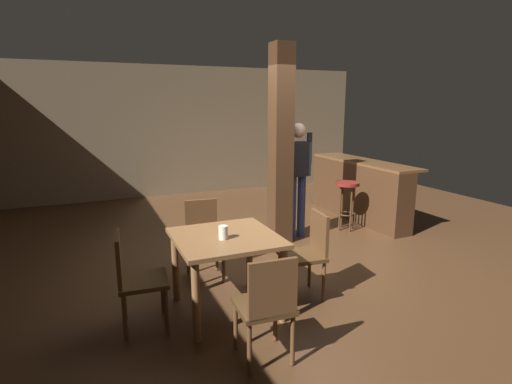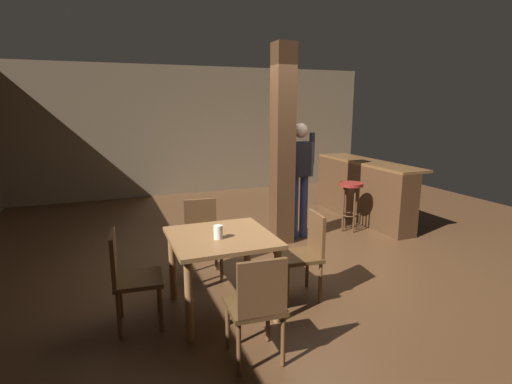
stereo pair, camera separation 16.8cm
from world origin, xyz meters
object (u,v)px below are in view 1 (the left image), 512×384
(dining_table, at_px, (226,248))
(chair_north, at_px, (203,235))
(bar_counter, at_px, (357,189))
(chair_east, at_px, (308,250))
(bar_stool_near, at_px, (347,194))
(chair_west, at_px, (134,276))
(standing_person, at_px, (297,172))
(chair_south, at_px, (267,303))
(napkin_cup, at_px, (223,232))

(dining_table, distance_m, chair_north, 0.87)
(chair_north, bearing_deg, bar_counter, 22.61)
(chair_east, xyz_separation_m, bar_counter, (2.31, 2.23, 0.02))
(bar_stool_near, bearing_deg, chair_west, -154.06)
(chair_west, bearing_deg, bar_counter, 28.36)
(standing_person, bearing_deg, dining_table, -135.34)
(standing_person, xyz_separation_m, bar_counter, (1.50, 0.51, -0.48))
(bar_stool_near, bearing_deg, standing_person, -179.66)
(chair_east, bearing_deg, chair_north, 133.87)
(standing_person, bearing_deg, chair_west, -146.66)
(chair_south, xyz_separation_m, chair_west, (-0.87, 0.91, 0.00))
(chair_south, xyz_separation_m, standing_person, (1.68, 2.59, 0.50))
(chair_south, height_order, chair_west, same)
(chair_north, bearing_deg, dining_table, -91.18)
(chair_north, distance_m, chair_west, 1.23)
(dining_table, relative_size, napkin_cup, 7.49)
(chair_west, xyz_separation_m, standing_person, (2.56, 1.68, 0.50))
(chair_east, distance_m, chair_north, 1.25)
(dining_table, bearing_deg, chair_north, 88.82)
(napkin_cup, distance_m, bar_counter, 3.97)
(chair_east, height_order, bar_counter, bar_counter)
(bar_counter, relative_size, bar_stool_near, 3.02)
(chair_east, height_order, chair_west, same)
(bar_counter, height_order, bar_stool_near, bar_counter)
(chair_east, relative_size, standing_person, 0.52)
(standing_person, bearing_deg, bar_counter, 18.71)
(dining_table, bearing_deg, standing_person, 44.66)
(dining_table, relative_size, standing_person, 0.56)
(bar_counter, xyz_separation_m, bar_stool_near, (-0.59, -0.50, 0.07))
(chair_east, xyz_separation_m, napkin_cup, (-0.94, -0.04, 0.32))
(chair_south, distance_m, chair_north, 1.77)
(napkin_cup, relative_size, bar_stool_near, 0.16)
(chair_east, height_order, napkin_cup, chair_east)
(chair_east, xyz_separation_m, chair_south, (-0.87, -0.87, 0.00))
(chair_west, bearing_deg, chair_east, -1.33)
(chair_west, bearing_deg, standing_person, 33.34)
(standing_person, distance_m, bar_counter, 1.65)
(bar_stool_near, bearing_deg, chair_north, -162.40)
(bar_counter, bearing_deg, chair_south, -135.80)
(chair_south, height_order, napkin_cup, chair_south)
(chair_south, relative_size, standing_person, 0.52)
(bar_counter, bearing_deg, chair_north, -157.39)
(dining_table, distance_m, bar_stool_near, 3.11)
(chair_north, distance_m, napkin_cup, 1.00)
(napkin_cup, bearing_deg, standing_person, 45.16)
(napkin_cup, bearing_deg, bar_stool_near, 33.56)
(chair_north, height_order, bar_counter, bar_counter)
(chair_east, distance_m, bar_stool_near, 2.44)
(chair_west, xyz_separation_m, bar_counter, (4.05, 2.19, 0.02))
(chair_west, relative_size, bar_counter, 0.38)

